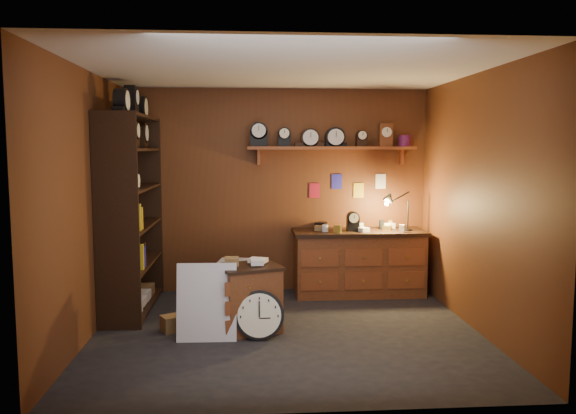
% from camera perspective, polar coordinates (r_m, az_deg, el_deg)
% --- Properties ---
extents(floor, '(4.00, 4.00, 0.00)m').
position_cam_1_polar(floor, '(6.01, -0.11, -12.61)').
color(floor, black).
rests_on(floor, ground).
extents(room_shell, '(4.02, 3.62, 2.71)m').
position_cam_1_polar(room_shell, '(5.81, 0.25, 4.05)').
color(room_shell, '#603216').
rests_on(room_shell, ground).
extents(shelving_unit, '(0.47, 1.60, 2.58)m').
position_cam_1_polar(shelving_unit, '(6.84, -15.87, 0.19)').
color(shelving_unit, black).
rests_on(shelving_unit, ground).
extents(workbench, '(1.72, 0.66, 1.36)m').
position_cam_1_polar(workbench, '(7.44, 7.21, -5.24)').
color(workbench, brown).
rests_on(workbench, ground).
extents(low_cabinet, '(0.75, 0.69, 0.79)m').
position_cam_1_polar(low_cabinet, '(5.97, -3.93, -8.92)').
color(low_cabinet, brown).
rests_on(low_cabinet, ground).
extents(big_round_clock, '(0.50, 0.16, 0.50)m').
position_cam_1_polar(big_round_clock, '(5.75, -2.94, -10.92)').
color(big_round_clock, black).
rests_on(big_round_clock, ground).
extents(white_panel, '(0.60, 0.18, 0.79)m').
position_cam_1_polar(white_panel, '(5.85, -8.21, -13.19)').
color(white_panel, silver).
rests_on(white_panel, ground).
extents(mini_fridge, '(0.59, 0.60, 0.53)m').
position_cam_1_polar(mini_fridge, '(6.98, -5.04, -7.71)').
color(mini_fridge, silver).
rests_on(mini_fridge, ground).
extents(floor_box_a, '(0.28, 0.25, 0.15)m').
position_cam_1_polar(floor_box_a, '(6.23, -7.47, -11.27)').
color(floor_box_a, olive).
rests_on(floor_box_a, ground).
extents(floor_box_b, '(0.23, 0.26, 0.12)m').
position_cam_1_polar(floor_box_b, '(6.32, -5.15, -11.11)').
color(floor_box_b, white).
rests_on(floor_box_b, ground).
extents(floor_box_c, '(0.28, 0.27, 0.17)m').
position_cam_1_polar(floor_box_c, '(6.15, -11.63, -11.49)').
color(floor_box_c, olive).
rests_on(floor_box_c, ground).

